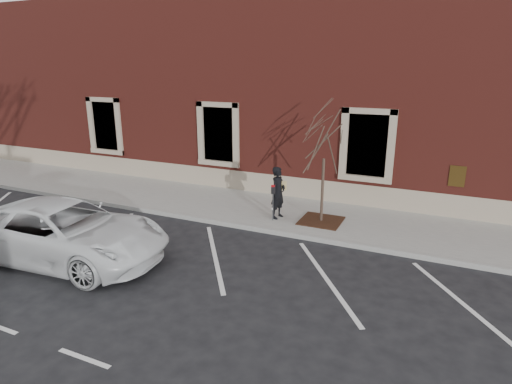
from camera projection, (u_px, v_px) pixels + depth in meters
The scene contains 10 objects.
ground at pixel (248, 229), 13.91m from camera, with size 120.00×120.00×0.00m, color #28282B.
sidewalk_near at pixel (269, 211), 15.41m from camera, with size 40.00×3.50×0.15m, color #ADABA2.
curb_near at pixel (248, 228), 13.84m from camera, with size 40.00×0.12×0.15m, color #9E9E99.
parking_stripes at pixel (215, 256), 11.99m from camera, with size 28.00×4.40×0.01m, color silver, non-canonical shape.
building_civic at pixel (321, 90), 19.51m from camera, with size 40.00×8.62×8.00m.
man at pixel (278, 193), 14.28m from camera, with size 0.64×0.42×1.76m, color black.
parking_meter at pixel (273, 196), 14.04m from camera, with size 0.11×0.08×1.22m.
tree_grate at pixel (321, 221), 14.19m from camera, with size 1.34×1.34×0.03m, color #3A1D12.
sapling at pixel (325, 141), 13.42m from camera, with size 2.31×2.31×3.85m.
white_truck at pixel (64, 232), 11.57m from camera, with size 2.65×5.76×1.60m, color white.
Camera 1 is at (5.59, -11.71, 5.16)m, focal length 30.00 mm.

